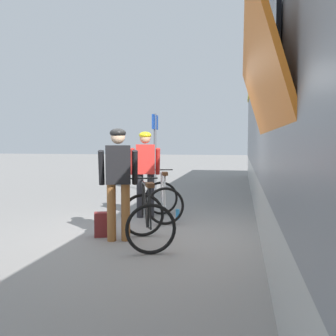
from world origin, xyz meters
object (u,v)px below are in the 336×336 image
object	(u,v)px
backpack_on_platform	(103,224)
platform_sign_post	(155,140)
water_bottle_near_the_bikes	(178,214)
bicycle_far_black	(146,218)
cyclist_near_in_red	(145,166)
cyclist_far_in_dark	(118,174)
bicycle_near_white	(163,200)

from	to	relation	value
backpack_on_platform	platform_sign_post	world-z (taller)	platform_sign_post
backpack_on_platform	water_bottle_near_the_bikes	distance (m)	1.89
bicycle_far_black	platform_sign_post	distance (m)	6.07
backpack_on_platform	water_bottle_near_the_bikes	xyz separation A→B (m)	(0.98, 1.61, -0.10)
cyclist_near_in_red	platform_sign_post	world-z (taller)	platform_sign_post
bicycle_far_black	cyclist_far_in_dark	bearing A→B (deg)	162.37
bicycle_near_white	platform_sign_post	world-z (taller)	platform_sign_post
cyclist_near_in_red	bicycle_far_black	distance (m)	2.22
cyclist_near_in_red	platform_sign_post	size ratio (longest dim) A/B	0.73
cyclist_near_in_red	platform_sign_post	bearing A→B (deg)	99.69
platform_sign_post	bicycle_near_white	bearing A→B (deg)	-75.03
cyclist_near_in_red	backpack_on_platform	bearing A→B (deg)	-99.71
bicycle_near_white	cyclist_far_in_dark	bearing A→B (deg)	-101.55
bicycle_far_black	water_bottle_near_the_bikes	size ratio (longest dim) A/B	6.15
cyclist_near_in_red	backpack_on_platform	size ratio (longest dim) A/B	4.40
cyclist_near_in_red	bicycle_far_black	bearing A→B (deg)	-75.38
backpack_on_platform	cyclist_near_in_red	bearing A→B (deg)	60.48
backpack_on_platform	bicycle_near_white	bearing A→B (deg)	46.00
cyclist_far_in_dark	platform_sign_post	bearing A→B (deg)	96.94
bicycle_far_black	water_bottle_near_the_bikes	distance (m)	2.00
backpack_on_platform	cyclist_far_in_dark	bearing A→B (deg)	-51.30
water_bottle_near_the_bikes	cyclist_far_in_dark	bearing A→B (deg)	-109.41
cyclist_far_in_dark	bicycle_near_white	size ratio (longest dim) A/B	1.44
platform_sign_post	backpack_on_platform	bearing A→B (deg)	-86.29
bicycle_near_white	bicycle_far_black	bearing A→B (deg)	-86.06
backpack_on_platform	water_bottle_near_the_bikes	world-z (taller)	backpack_on_platform
cyclist_near_in_red	bicycle_far_black	xyz separation A→B (m)	(0.54, -2.05, -0.65)
cyclist_near_in_red	cyclist_far_in_dark	world-z (taller)	same
water_bottle_near_the_bikes	platform_sign_post	world-z (taller)	platform_sign_post
cyclist_far_in_dark	bicycle_far_black	world-z (taller)	cyclist_far_in_dark
cyclist_near_in_red	cyclist_far_in_dark	bearing A→B (deg)	-88.60
cyclist_far_in_dark	platform_sign_post	size ratio (longest dim) A/B	0.73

